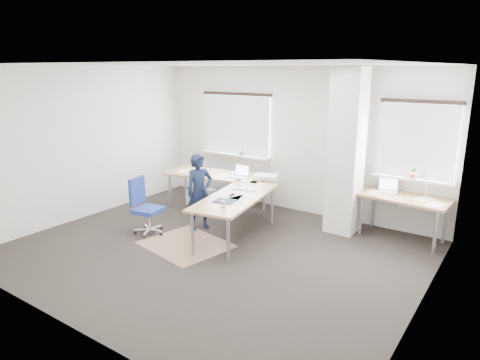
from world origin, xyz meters
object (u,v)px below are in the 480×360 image
Objects in this scene: desk_main at (228,186)px; task_chair at (147,218)px; desk_side at (404,199)px; person at (200,192)px.

desk_main is 1.54m from task_chair.
desk_side is (2.82, 1.00, -0.01)m from desk_main.
desk_side reaches higher than desk_main.
person reaches higher than task_chair.
task_chair is (-0.81, -1.23, -0.42)m from desk_main.
desk_main is at bearing -155.05° from desk_side.
person is at bearing 39.90° from task_chair.
desk_side is 3.41m from person.
desk_main is 1.93× the size of desk_side.
person is at bearing -147.65° from desk_side.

